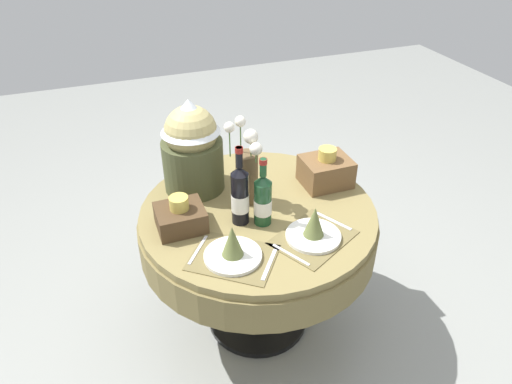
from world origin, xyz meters
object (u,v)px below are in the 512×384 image
at_px(wine_bottle_left, 263,200).
at_px(wine_bottle_centre, 240,195).
at_px(woven_basket_side_left, 180,217).
at_px(dining_table, 258,231).
at_px(place_setting_right, 314,229).
at_px(flower_vase, 247,170).
at_px(woven_basket_side_right, 326,170).
at_px(place_setting_left, 233,249).
at_px(gift_tub_back_left, 192,143).

distance_m(wine_bottle_left, wine_bottle_centre, 0.10).
distance_m(wine_bottle_centre, woven_basket_side_left, 0.28).
height_order(dining_table, woven_basket_side_left, woven_basket_side_left).
relative_size(wine_bottle_left, woven_basket_side_left, 1.57).
xyz_separation_m(place_setting_right, flower_vase, (-0.17, 0.37, 0.13)).
distance_m(dining_table, woven_basket_side_right, 0.46).
height_order(place_setting_left, wine_bottle_centre, wine_bottle_centre).
height_order(flower_vase, gift_tub_back_left, gift_tub_back_left).
xyz_separation_m(place_setting_left, woven_basket_side_left, (-0.15, 0.28, 0.01)).
distance_m(wine_bottle_centre, gift_tub_back_left, 0.39).
bearing_deg(wine_bottle_left, place_setting_left, -137.53).
height_order(place_setting_right, gift_tub_back_left, gift_tub_back_left).
xyz_separation_m(dining_table, flower_vase, (-0.02, 0.08, 0.31)).
height_order(place_setting_right, wine_bottle_left, wine_bottle_left).
relative_size(place_setting_left, wine_bottle_centre, 1.13).
bearing_deg(gift_tub_back_left, place_setting_left, -88.71).
bearing_deg(gift_tub_back_left, flower_vase, -45.74).
distance_m(dining_table, wine_bottle_centre, 0.30).
bearing_deg(flower_vase, wine_bottle_centre, -120.08).
height_order(dining_table, gift_tub_back_left, gift_tub_back_left).
distance_m(place_setting_left, flower_vase, 0.43).
bearing_deg(place_setting_left, flower_vase, 62.46).
bearing_deg(place_setting_left, wine_bottle_left, 42.47).
xyz_separation_m(place_setting_right, gift_tub_back_left, (-0.38, 0.58, 0.20)).
bearing_deg(place_setting_left, gift_tub_back_left, 91.29).
relative_size(flower_vase, woven_basket_side_right, 1.84).
bearing_deg(wine_bottle_left, place_setting_right, -47.74).
bearing_deg(wine_bottle_centre, woven_basket_side_right, 17.08).
xyz_separation_m(place_setting_right, wine_bottle_centre, (-0.26, 0.22, 0.10)).
relative_size(gift_tub_back_left, woven_basket_side_right, 1.99).
bearing_deg(wine_bottle_left, woven_basket_side_right, 25.45).
xyz_separation_m(wine_bottle_centre, gift_tub_back_left, (-0.12, 0.35, 0.11)).
xyz_separation_m(wine_bottle_left, wine_bottle_centre, (-0.09, 0.04, 0.02)).
xyz_separation_m(gift_tub_back_left, woven_basket_side_right, (0.63, -0.20, -0.17)).
relative_size(dining_table, place_setting_right, 2.69).
relative_size(wine_bottle_centre, woven_basket_side_right, 1.61).
bearing_deg(wine_bottle_centre, place_setting_right, -41.07).
relative_size(place_setting_right, woven_basket_side_left, 2.01).
height_order(place_setting_left, place_setting_right, same).
bearing_deg(woven_basket_side_right, place_setting_left, -148.22).
height_order(wine_bottle_left, woven_basket_side_right, wine_bottle_left).
bearing_deg(dining_table, wine_bottle_centre, -150.81).
distance_m(flower_vase, woven_basket_side_left, 0.38).
bearing_deg(flower_vase, place_setting_left, -117.54).
xyz_separation_m(place_setting_left, woven_basket_side_right, (0.62, 0.38, 0.03)).
bearing_deg(woven_basket_side_left, wine_bottle_left, -14.45).
bearing_deg(flower_vase, place_setting_right, -64.51).
relative_size(woven_basket_side_left, woven_basket_side_right, 0.89).
relative_size(place_setting_left, wine_bottle_left, 1.30).
bearing_deg(woven_basket_side_left, wine_bottle_centre, -10.64).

